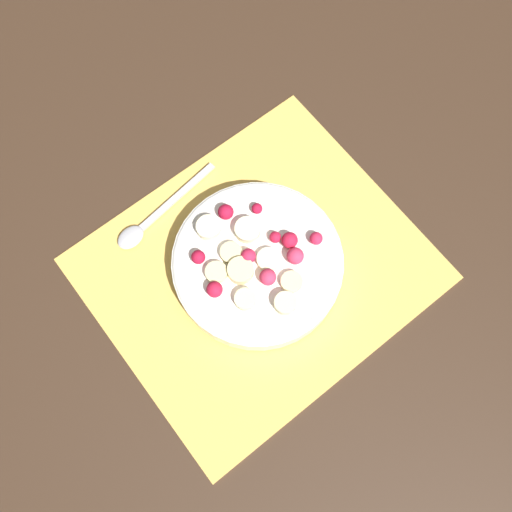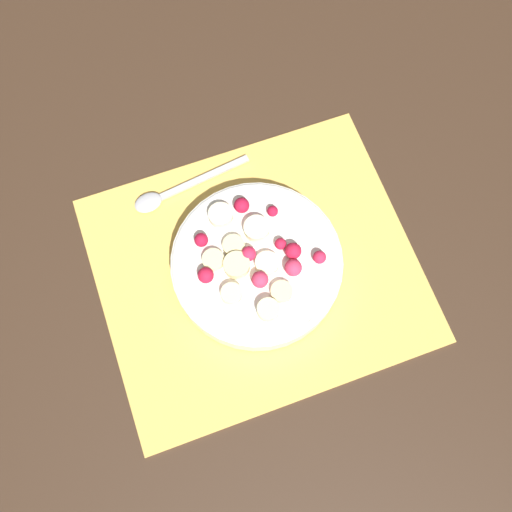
{
  "view_description": "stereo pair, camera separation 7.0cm",
  "coord_description": "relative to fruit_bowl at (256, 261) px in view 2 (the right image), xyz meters",
  "views": [
    {
      "loc": [
        0.14,
        0.17,
        0.71
      ],
      "look_at": [
        -0.0,
        -0.0,
        0.05
      ],
      "focal_mm": 40.0,
      "sensor_mm": 36.0,
      "label": 1
    },
    {
      "loc": [
        0.07,
        0.2,
        0.71
      ],
      "look_at": [
        -0.0,
        -0.0,
        0.05
      ],
      "focal_mm": 40.0,
      "sensor_mm": 36.0,
      "label": 2
    }
  ],
  "objects": [
    {
      "name": "ground_plane",
      "position": [
        -0.0,
        0.0,
        -0.03
      ],
      "size": [
        3.0,
        3.0,
        0.0
      ],
      "primitive_type": "plane",
      "color": "#382619"
    },
    {
      "name": "placemat",
      "position": [
        -0.0,
        0.0,
        -0.02
      ],
      "size": [
        0.41,
        0.35,
        0.01
      ],
      "color": "#E0B251",
      "rests_on": "ground_plane"
    },
    {
      "name": "fruit_bowl",
      "position": [
        0.0,
        0.0,
        0.0
      ],
      "size": [
        0.22,
        0.22,
        0.05
      ],
      "color": "silver",
      "rests_on": "placemat"
    },
    {
      "name": "spoon",
      "position": [
        0.08,
        -0.14,
        -0.02
      ],
      "size": [
        0.17,
        0.04,
        0.01
      ],
      "rotation": [
        0.0,
        0.0,
        6.41
      ],
      "color": "#B2B2B7",
      "rests_on": "placemat"
    }
  ]
}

